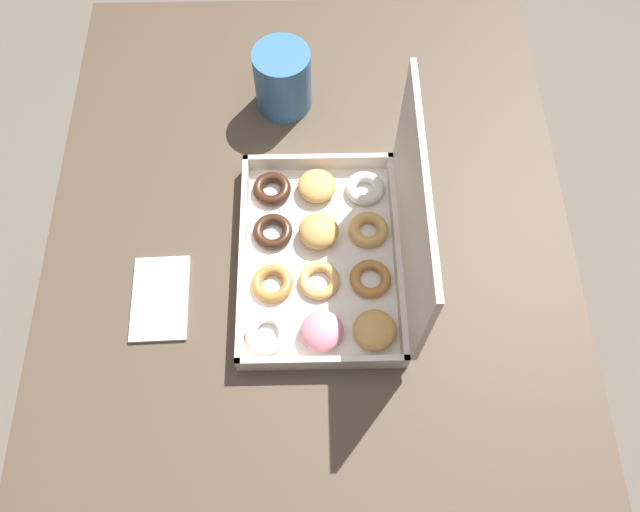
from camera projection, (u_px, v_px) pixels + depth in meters
name	position (u px, v px, depth m)	size (l,w,h in m)	color
ground_plane	(314.00, 371.00, 1.60)	(8.00, 8.00, 0.00)	#6B6054
dining_table	(311.00, 269.00, 1.04)	(0.97, 0.78, 0.75)	#4C3D2D
donut_box	(342.00, 247.00, 0.87)	(0.33, 0.24, 0.24)	silver
coffee_mug	(283.00, 79.00, 0.99)	(0.09, 0.09, 0.11)	teal
paper_napkin	(160.00, 298.00, 0.88)	(0.13, 0.08, 0.01)	white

